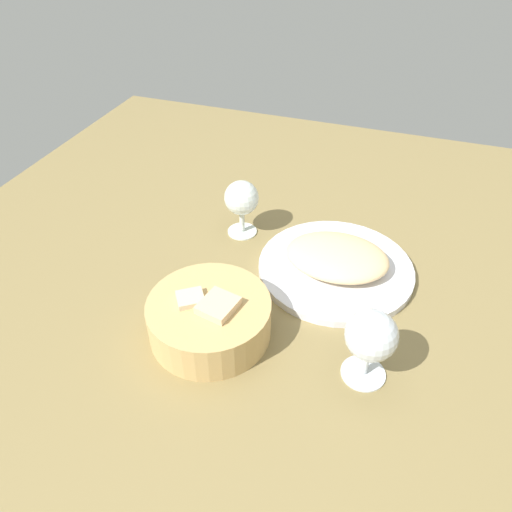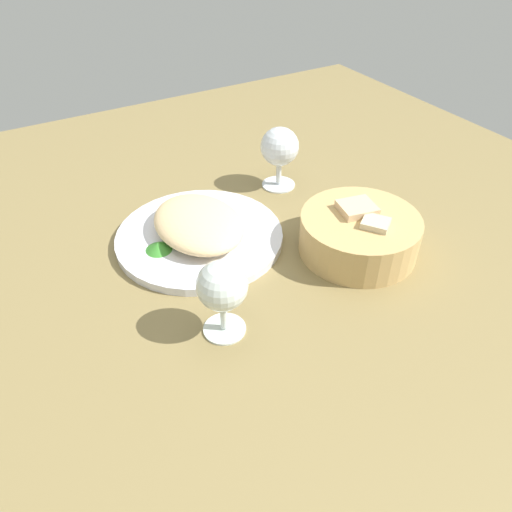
{
  "view_description": "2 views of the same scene",
  "coord_description": "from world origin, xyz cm",
  "px_view_note": "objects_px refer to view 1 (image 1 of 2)",
  "views": [
    {
      "loc": [
        -15.85,
        59.09,
        57.22
      ],
      "look_at": [
        5.52,
        -2.34,
        4.2
      ],
      "focal_mm": 34.06,
      "sensor_mm": 36.0,
      "label": 1
    },
    {
      "loc": [
        52.8,
        -32.25,
        48.4
      ],
      "look_at": [
        6.91,
        -5.45,
        5.72
      ],
      "focal_mm": 33.94,
      "sensor_mm": 36.0,
      "label": 2
    }
  ],
  "objects_px": {
    "wine_glass_near": "(242,200)",
    "wine_glass_far": "(371,338)",
    "plate": "(335,268)",
    "bread_basket": "(210,318)"
  },
  "relations": [
    {
      "from": "plate",
      "to": "wine_glass_near",
      "type": "height_order",
      "value": "wine_glass_near"
    },
    {
      "from": "plate",
      "to": "wine_glass_far",
      "type": "bearing_deg",
      "value": 112.16
    },
    {
      "from": "bread_basket",
      "to": "wine_glass_far",
      "type": "height_order",
      "value": "wine_glass_far"
    },
    {
      "from": "wine_glass_near",
      "to": "wine_glass_far",
      "type": "bearing_deg",
      "value": 136.94
    },
    {
      "from": "wine_glass_near",
      "to": "wine_glass_far",
      "type": "relative_size",
      "value": 0.95
    },
    {
      "from": "bread_basket",
      "to": "wine_glass_near",
      "type": "bearing_deg",
      "value": -80.03
    },
    {
      "from": "plate",
      "to": "wine_glass_far",
      "type": "xyz_separation_m",
      "value": [
        -0.08,
        0.21,
        0.07
      ]
    },
    {
      "from": "wine_glass_near",
      "to": "plate",
      "type": "bearing_deg",
      "value": 164.03
    },
    {
      "from": "wine_glass_near",
      "to": "wine_glass_far",
      "type": "distance_m",
      "value": 0.39
    },
    {
      "from": "wine_glass_far",
      "to": "plate",
      "type": "bearing_deg",
      "value": -67.84
    }
  ]
}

